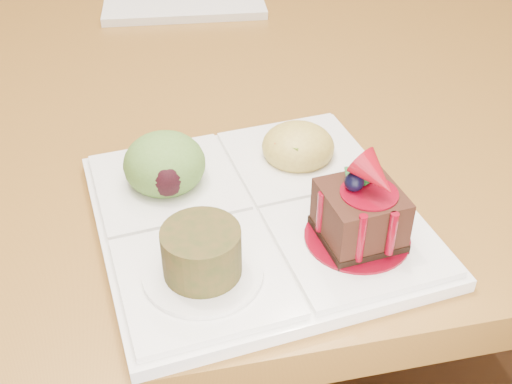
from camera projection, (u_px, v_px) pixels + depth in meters
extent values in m
plane|color=brown|center=(205.00, 264.00, 1.62)|extent=(6.00, 6.00, 0.00)
cylinder|color=brown|center=(19.00, 17.00, 1.98)|extent=(0.06, 0.06, 0.71)
cylinder|color=black|center=(44.00, 211.00, 1.46)|extent=(0.03, 0.03, 0.41)
cylinder|color=black|center=(4.00, 328.00, 1.18)|extent=(0.03, 0.03, 0.41)
cylinder|color=black|center=(461.00, 178.00, 1.58)|extent=(0.03, 0.03, 0.38)
cylinder|color=black|center=(437.00, 113.00, 1.84)|extent=(0.03, 0.03, 0.38)
cube|color=white|center=(256.00, 218.00, 0.57)|extent=(0.30, 0.30, 0.01)
cube|color=white|center=(357.00, 241.00, 0.53)|extent=(0.14, 0.14, 0.01)
cube|color=white|center=(203.00, 277.00, 0.50)|extent=(0.14, 0.14, 0.01)
cube|color=white|center=(166.00, 183.00, 0.60)|extent=(0.14, 0.14, 0.01)
cube|color=white|center=(298.00, 157.00, 0.63)|extent=(0.14, 0.14, 0.01)
cylinder|color=maroon|center=(357.00, 237.00, 0.53)|extent=(0.09, 0.09, 0.00)
cube|color=black|center=(357.00, 234.00, 0.53)|extent=(0.07, 0.07, 0.01)
cube|color=black|center=(360.00, 212.00, 0.51)|extent=(0.07, 0.07, 0.04)
cylinder|color=maroon|center=(363.00, 191.00, 0.50)|extent=(0.05, 0.05, 0.00)
sphere|color=black|center=(354.00, 182.00, 0.50)|extent=(0.02, 0.02, 0.02)
cone|color=maroon|center=(376.00, 176.00, 0.49)|extent=(0.05, 0.05, 0.04)
cube|color=#124917|center=(362.00, 176.00, 0.51)|extent=(0.02, 0.02, 0.01)
cube|color=#124917|center=(352.00, 175.00, 0.51)|extent=(0.01, 0.02, 0.01)
cylinder|color=maroon|center=(361.00, 238.00, 0.49)|extent=(0.01, 0.01, 0.04)
cylinder|color=maroon|center=(392.00, 234.00, 0.49)|extent=(0.01, 0.01, 0.04)
cylinder|color=maroon|center=(321.00, 212.00, 0.51)|extent=(0.01, 0.01, 0.04)
cylinder|color=white|center=(203.00, 273.00, 0.50)|extent=(0.09, 0.09, 0.00)
cylinder|color=#4D3516|center=(202.00, 252.00, 0.48)|extent=(0.06, 0.06, 0.04)
cylinder|color=#4E1F10|center=(201.00, 238.00, 0.47)|extent=(0.05, 0.05, 0.00)
ellipsoid|color=#538134|center=(165.00, 164.00, 0.59)|extent=(0.08, 0.08, 0.06)
ellipsoid|color=black|center=(167.00, 179.00, 0.57)|extent=(0.04, 0.03, 0.03)
ellipsoid|color=gold|center=(298.00, 147.00, 0.62)|extent=(0.07, 0.07, 0.04)
cube|color=red|center=(314.00, 137.00, 0.63)|extent=(0.02, 0.02, 0.02)
cube|color=#5C7C1B|center=(302.00, 131.00, 0.63)|extent=(0.02, 0.02, 0.02)
cube|color=red|center=(290.00, 136.00, 0.63)|extent=(0.02, 0.02, 0.01)
cube|color=#5C7C1B|center=(284.00, 140.00, 0.62)|extent=(0.02, 0.02, 0.02)
cube|color=red|center=(282.00, 146.00, 0.61)|extent=(0.02, 0.02, 0.01)
cube|color=#5C7C1B|center=(294.00, 151.00, 0.61)|extent=(0.02, 0.02, 0.02)
cube|color=red|center=(305.00, 151.00, 0.61)|extent=(0.02, 0.02, 0.02)
cube|color=#5C7C1B|center=(316.00, 146.00, 0.62)|extent=(0.02, 0.02, 0.02)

